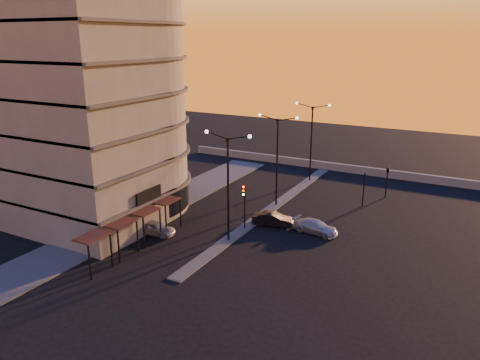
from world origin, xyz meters
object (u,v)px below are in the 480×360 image
Objects in this scene: streetlamp_mid at (277,153)px; car_wagon at (315,227)px; traffic_light_main at (244,199)px; car_hatchback at (155,228)px; car_sedan at (273,219)px.

streetlamp_mid is 2.32× the size of car_wagon.
streetlamp_mid reaches higher than traffic_light_main.
traffic_light_main is 8.34m from car_hatchback.
car_hatchback is 10.84m from car_sedan.
car_wagon is at bearing 20.63° from traffic_light_main.
traffic_light_main is 1.11× the size of car_sedan.
car_wagon is (6.02, 2.27, -2.29)m from traffic_light_main.
car_sedan is (1.95, 2.06, -2.26)m from traffic_light_main.
traffic_light_main is (0.00, -7.13, -2.70)m from streetlamp_mid.
streetlamp_mid reaches higher than car_sedan.
streetlamp_mid is 9.21m from car_wagon.
car_sedan is at bearing 100.44° from car_wagon.
traffic_light_main is at bearing 118.18° from car_wagon.
streetlamp_mid is 14.44m from car_hatchback.
car_hatchback is at bearing -118.33° from streetlamp_mid.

